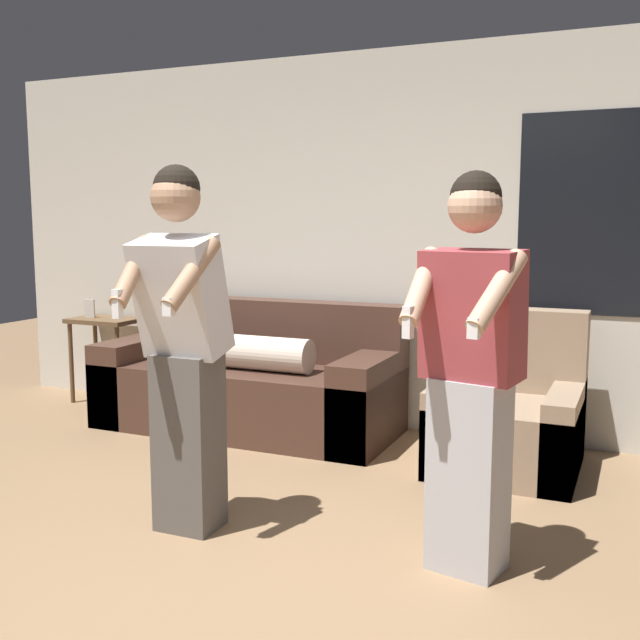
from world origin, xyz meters
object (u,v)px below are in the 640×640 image
(couch, at_px, (249,383))
(person_right, at_px, (471,371))
(person_left, at_px, (183,345))
(side_table, at_px, (105,333))
(armchair, at_px, (508,418))

(couch, height_order, person_right, person_right)
(person_left, bearing_deg, side_table, 137.02)
(person_right, bearing_deg, person_left, -174.31)
(person_right, bearing_deg, armchair, 92.80)
(armchair, xyz_separation_m, side_table, (-3.36, 0.34, 0.28))
(couch, bearing_deg, armchair, -3.47)
(armchair, xyz_separation_m, person_left, (-1.28, -1.60, 0.62))
(armchair, bearing_deg, side_table, 174.22)
(side_table, distance_m, person_right, 3.89)
(person_right, bearing_deg, side_table, 152.28)
(armchair, relative_size, person_right, 0.55)
(armchair, distance_m, person_left, 2.14)
(armchair, bearing_deg, person_right, -87.20)
(person_left, height_order, person_right, person_left)
(couch, height_order, armchair, armchair)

